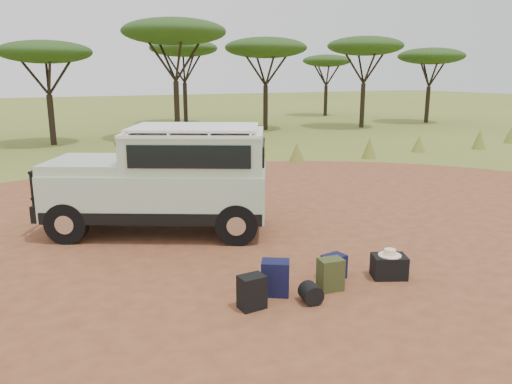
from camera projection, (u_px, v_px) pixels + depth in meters
name	position (u px, v px, depth m)	size (l,w,h in m)	color
ground	(268.00, 269.00, 8.69)	(140.00, 140.00, 0.00)	olive
dirt_clearing	(268.00, 269.00, 8.69)	(23.00, 23.00, 0.01)	brown
grass_fringe	(148.00, 165.00, 16.21)	(36.60, 1.60, 0.90)	olive
acacia_treeline	(100.00, 42.00, 25.17)	(46.70, 13.20, 6.26)	black
safari_vehicle	(166.00, 182.00, 10.50)	(4.94, 3.76, 2.27)	#B3CFB1
backpack_black	(252.00, 292.00, 7.18)	(0.37, 0.27, 0.51)	black
backpack_navy	(275.00, 278.00, 7.62)	(0.42, 0.30, 0.55)	#13143D
backpack_olive	(330.00, 275.00, 7.79)	(0.37, 0.27, 0.52)	#3F4821
duffel_navy	(334.00, 267.00, 8.24)	(0.36, 0.27, 0.41)	#13143D
hard_case	(389.00, 267.00, 8.28)	(0.55, 0.39, 0.39)	black
stuff_sack	(311.00, 293.00, 7.38)	(0.30, 0.30, 0.30)	black
safari_hat	(390.00, 253.00, 8.22)	(0.38, 0.38, 0.11)	#F6E0B9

